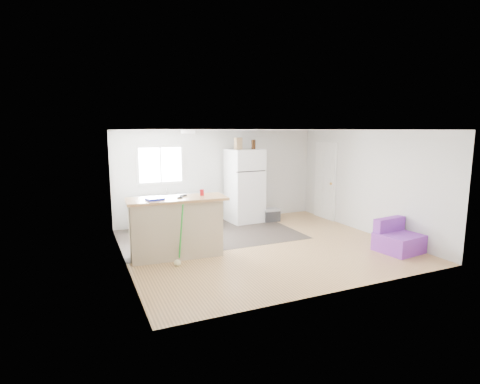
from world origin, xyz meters
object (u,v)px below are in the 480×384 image
Objects in this scene: cooler at (271,215)px; cardboard_box at (238,144)px; peninsula at (176,227)px; mop at (179,252)px; bottle_left at (253,144)px; bottle_right at (254,144)px; purple_seat at (397,240)px; red_cup at (202,192)px; cleaner_jug at (204,249)px; kitchen_cabinets at (169,211)px; blue_tray at (155,199)px; refrigerator at (245,186)px.

cooler is 1.53× the size of cardboard_box.
mop is at bearing -96.50° from peninsula.
bottle_left is 1.00× the size of bottle_right.
bottle_left is (2.54, 1.94, 1.46)m from peninsula.
red_cup reaches higher than purple_seat.
cooler is 1.56× the size of cleaner_jug.
red_cup is at bearing -90.61° from kitchen_cabinets.
bottle_left is (2.00, 1.90, 0.83)m from red_cup.
bottle_right reaches higher than blue_tray.
bottle_right reaches higher than kitchen_cabinets.
cooler is at bearing 102.06° from purple_seat.
peninsula is 0.70m from blue_tray.
cleaner_jug is 2.47× the size of red_cup.
mop is 9.35× the size of red_cup.
cleaner_jug is 3.60m from bottle_right.
kitchen_cabinets is 2.45m from cardboard_box.
red_cup is at bearing -136.48° from bottle_left.
mop is at bearing 159.84° from purple_seat.
refrigerator is 6.36× the size of blue_tray.
bottle_right reaches higher than peninsula.
peninsula is 3.50m from cooler.
kitchen_cabinets is 0.99× the size of peninsula.
cleaner_jug is at bearing -134.62° from refrigerator.
mop is (-0.08, -0.48, -0.34)m from peninsula.
purple_seat is 3.41× the size of bottle_right.
bottle_right reaches higher than mop.
blue_tray is at bearing 155.81° from purple_seat.
bottle_right is (2.08, 1.96, 0.83)m from red_cup.
cooler is 1.53× the size of blue_tray.
refrigerator is 1.10m from bottle_left.
bottle_left is (2.63, 2.43, 1.80)m from mop.
refrigerator is 3.58m from mop.
red_cup is at bearing 71.93° from cleaner_jug.
purple_seat is at bearing -17.28° from blue_tray.
refrigerator is 2.24× the size of purple_seat.
bottle_right is (2.12, 2.20, 1.90)m from cleaner_jug.
peninsula is 3.52m from bottle_left.
peninsula is at bearing -142.58° from bottle_left.
peninsula is 6.31× the size of cardboard_box.
purple_seat is 4.31m from mop.
bottle_left is (2.18, -0.22, 1.62)m from kitchen_cabinets.
kitchen_cabinets is 6.22× the size of cardboard_box.
cooler is 0.41× the size of mop.
bottle_right is (0.26, -0.04, 1.08)m from refrigerator.
kitchen_cabinets is at bearing 175.80° from bottle_right.
red_cup is 0.40× the size of cardboard_box.
red_cup is 0.48× the size of bottle_left.
refrigerator is 4.14× the size of cooler.
mop is (-3.09, -2.24, 0.06)m from cooler.
cardboard_box reaches higher than blue_tray.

